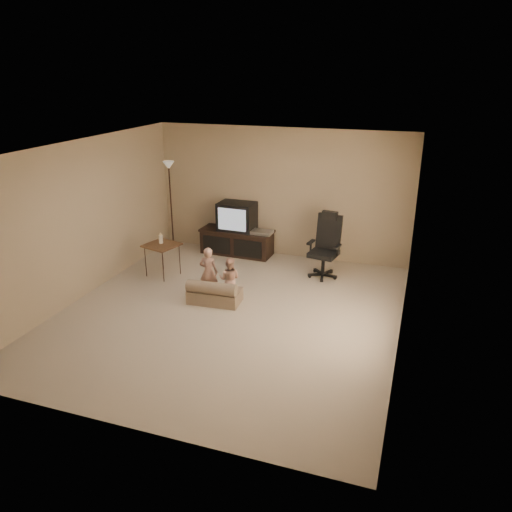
# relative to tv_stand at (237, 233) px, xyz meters

# --- Properties ---
(floor) EXTENTS (5.50, 5.50, 0.00)m
(floor) POSITION_rel_tv_stand_xyz_m (0.82, -2.49, -0.44)
(floor) COLOR #B9AB93
(floor) RESTS_ON ground
(room_shell) EXTENTS (5.50, 5.50, 5.50)m
(room_shell) POSITION_rel_tv_stand_xyz_m (0.82, -2.49, 1.08)
(room_shell) COLOR silver
(room_shell) RESTS_ON floor
(tv_stand) EXTENTS (1.49, 0.59, 1.05)m
(tv_stand) POSITION_rel_tv_stand_xyz_m (0.00, 0.00, 0.00)
(tv_stand) COLOR black
(tv_stand) RESTS_ON floor
(office_chair) EXTENTS (0.62, 0.64, 1.16)m
(office_chair) POSITION_rel_tv_stand_xyz_m (1.89, -0.55, -0.02)
(office_chair) COLOR black
(office_chair) RESTS_ON floor
(side_table) EXTENTS (0.66, 0.66, 0.80)m
(side_table) POSITION_rel_tv_stand_xyz_m (-0.87, -1.47, 0.13)
(side_table) COLOR brown
(side_table) RESTS_ON floor
(floor_lamp) EXTENTS (0.28, 0.28, 1.77)m
(floor_lamp) POSITION_rel_tv_stand_xyz_m (-1.48, 0.06, 0.85)
(floor_lamp) COLOR #321F16
(floor_lamp) RESTS_ON floor
(child_sofa) EXTENTS (0.85, 0.51, 0.40)m
(child_sofa) POSITION_rel_tv_stand_xyz_m (0.45, -2.23, -0.28)
(child_sofa) COLOR gray
(child_sofa) RESTS_ON floor
(toddler_left) EXTENTS (0.33, 0.25, 0.84)m
(toddler_left) POSITION_rel_tv_stand_xyz_m (0.27, -2.01, -0.02)
(toddler_left) COLOR tan
(toddler_left) RESTS_ON floor
(toddler_right) EXTENTS (0.37, 0.23, 0.73)m
(toddler_right) POSITION_rel_tv_stand_xyz_m (0.65, -2.04, -0.07)
(toddler_right) COLOR tan
(toddler_right) RESTS_ON floor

